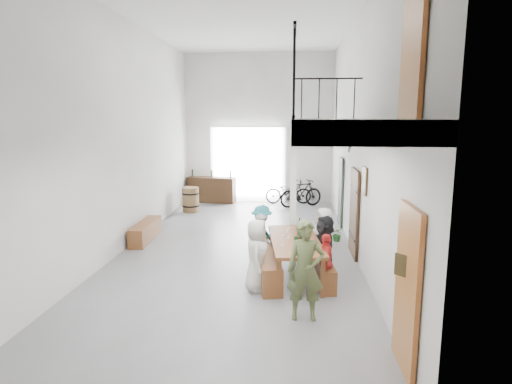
# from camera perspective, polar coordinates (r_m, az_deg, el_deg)

# --- Properties ---
(floor) EXTENTS (12.00, 12.00, 0.00)m
(floor) POSITION_cam_1_polar(r_m,az_deg,el_deg) (10.59, -2.25, -7.42)
(floor) COLOR slate
(floor) RESTS_ON ground
(room_walls) EXTENTS (12.00, 12.00, 12.00)m
(room_walls) POSITION_cam_1_polar(r_m,az_deg,el_deg) (10.12, -2.39, 12.18)
(room_walls) COLOR white
(room_walls) RESTS_ON ground
(gateway_portal) EXTENTS (2.80, 0.08, 2.80)m
(gateway_portal) POSITION_cam_1_polar(r_m,az_deg,el_deg) (16.15, -1.10, 3.66)
(gateway_portal) COLOR white
(gateway_portal) RESTS_ON ground
(right_wall_decor) EXTENTS (0.07, 8.28, 5.07)m
(right_wall_decor) POSITION_cam_1_polar(r_m,az_deg,el_deg) (8.41, 14.62, -0.05)
(right_wall_decor) COLOR #AA632B
(right_wall_decor) RESTS_ON ground
(balcony) EXTENTS (1.52, 5.62, 4.00)m
(balcony) POSITION_cam_1_polar(r_m,az_deg,el_deg) (6.94, 10.87, 8.21)
(balcony) COLOR white
(balcony) RESTS_ON ground
(tasting_table) EXTENTS (1.17, 2.34, 0.79)m
(tasting_table) POSITION_cam_1_polar(r_m,az_deg,el_deg) (8.50, 5.21, -6.84)
(tasting_table) COLOR brown
(tasting_table) RESTS_ON ground
(bench_inner) EXTENTS (0.79, 2.31, 0.53)m
(bench_inner) POSITION_cam_1_polar(r_m,az_deg,el_deg) (8.69, 1.21, -9.49)
(bench_inner) COLOR brown
(bench_inner) RESTS_ON ground
(bench_wall) EXTENTS (0.45, 1.97, 0.45)m
(bench_wall) POSITION_cam_1_polar(r_m,az_deg,el_deg) (8.74, 8.67, -9.75)
(bench_wall) COLOR brown
(bench_wall) RESTS_ON ground
(tableware) EXTENTS (0.58, 0.99, 0.35)m
(tableware) POSITION_cam_1_polar(r_m,az_deg,el_deg) (8.39, 5.79, -5.51)
(tableware) COLOR black
(tableware) RESTS_ON tasting_table
(side_bench) EXTENTS (0.42, 1.71, 0.48)m
(side_bench) POSITION_cam_1_polar(r_m,az_deg,el_deg) (11.50, -14.49, -5.09)
(side_bench) COLOR brown
(side_bench) RESTS_ON ground
(oak_barrel) EXTENTS (0.57, 0.57, 0.84)m
(oak_barrel) POSITION_cam_1_polar(r_m,az_deg,el_deg) (14.63, -8.70, -0.99)
(oak_barrel) COLOR brown
(oak_barrel) RESTS_ON ground
(serving_counter) EXTENTS (1.85, 0.76, 0.95)m
(serving_counter) POSITION_cam_1_polar(r_m,az_deg,el_deg) (16.19, -5.96, 0.31)
(serving_counter) COLOR #382413
(serving_counter) RESTS_ON ground
(counter_bottles) EXTENTS (1.54, 0.26, 0.28)m
(counter_bottles) POSITION_cam_1_polar(r_m,az_deg,el_deg) (16.12, -5.97, 2.48)
(counter_bottles) COLOR black
(counter_bottles) RESTS_ON serving_counter
(guest_left_a) EXTENTS (0.43, 0.66, 1.34)m
(guest_left_a) POSITION_cam_1_polar(r_m,az_deg,el_deg) (7.87, 0.10, -8.44)
(guest_left_a) COLOR silver
(guest_left_a) RESTS_ON ground
(guest_left_b) EXTENTS (0.42, 0.51, 1.21)m
(guest_left_b) POSITION_cam_1_polar(r_m,az_deg,el_deg) (8.32, 0.13, -7.90)
(guest_left_b) COLOR #246D78
(guest_left_b) RESTS_ON ground
(guest_left_c) EXTENTS (0.51, 0.62, 1.17)m
(guest_left_c) POSITION_cam_1_polar(r_m,az_deg,el_deg) (9.02, 0.73, -6.60)
(guest_left_c) COLOR silver
(guest_left_c) RESTS_ON ground
(guest_left_d) EXTENTS (0.71, 0.94, 1.28)m
(guest_left_d) POSITION_cam_1_polar(r_m,az_deg,el_deg) (9.35, 0.76, -5.65)
(guest_left_d) COLOR #246D78
(guest_left_d) RESTS_ON ground
(guest_right_a) EXTENTS (0.28, 0.64, 1.08)m
(guest_right_a) POSITION_cam_1_polar(r_m,az_deg,el_deg) (8.02, 9.29, -9.21)
(guest_right_a) COLOR red
(guest_right_a) RESTS_ON ground
(guest_right_b) EXTENTS (0.57, 1.23, 1.27)m
(guest_right_b) POSITION_cam_1_polar(r_m,az_deg,el_deg) (8.58, 9.11, -7.25)
(guest_right_b) COLOR black
(guest_right_b) RESTS_ON ground
(guest_right_c) EXTENTS (0.61, 0.74, 1.30)m
(guest_right_c) POSITION_cam_1_polar(r_m,az_deg,el_deg) (9.15, 8.98, -6.08)
(guest_right_c) COLOR silver
(guest_right_c) RESTS_ON ground
(host_standing) EXTENTS (0.60, 0.41, 1.60)m
(host_standing) POSITION_cam_1_polar(r_m,az_deg,el_deg) (6.81, 6.61, -10.34)
(host_standing) COLOR #4B5630
(host_standing) RESTS_ON ground
(potted_plant) EXTENTS (0.42, 0.39, 0.37)m
(potted_plant) POSITION_cam_1_polar(r_m,az_deg,el_deg) (11.25, 10.77, -5.55)
(potted_plant) COLOR #194A1C
(potted_plant) RESTS_ON ground
(bicycle_near) EXTENTS (1.73, 0.72, 0.89)m
(bicycle_near) POSITION_cam_1_polar(r_m,az_deg,el_deg) (15.86, 4.33, 0.03)
(bicycle_near) COLOR black
(bicycle_near) RESTS_ON ground
(bicycle_far) EXTENTS (1.69, 1.22, 1.00)m
(bicycle_far) POSITION_cam_1_polar(r_m,az_deg,el_deg) (15.31, 6.03, -0.14)
(bicycle_far) COLOR black
(bicycle_far) RESTS_ON ground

